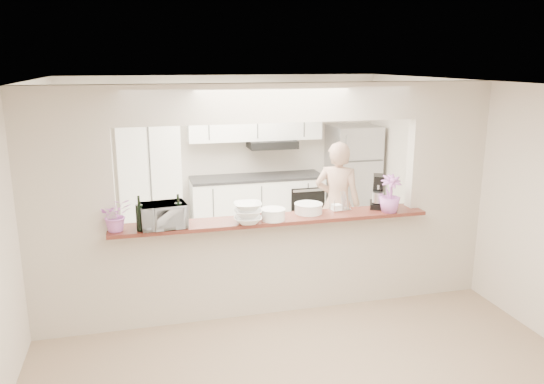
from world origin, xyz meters
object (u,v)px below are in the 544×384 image
object	(u,v)px
toaster_oven	(163,216)
stand_mixer	(378,193)
person	(337,204)
refrigerator	(352,177)

from	to	relation	value
toaster_oven	stand_mixer	bearing A→B (deg)	-3.19
toaster_oven	person	size ratio (longest dim) A/B	0.27
stand_mixer	person	size ratio (longest dim) A/B	0.23
toaster_oven	person	bearing A→B (deg)	20.87
refrigerator	person	size ratio (longest dim) A/B	1.01
stand_mixer	toaster_oven	bearing A→B (deg)	-176.15
refrigerator	toaster_oven	xyz separation A→B (m)	(-3.20, -2.75, 0.36)
refrigerator	toaster_oven	bearing A→B (deg)	-139.33
refrigerator	person	xyz separation A→B (m)	(-0.85, -1.51, -0.01)
refrigerator	person	world-z (taller)	refrigerator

